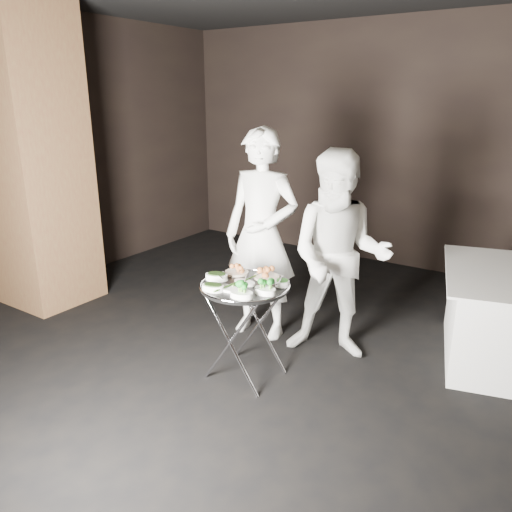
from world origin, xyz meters
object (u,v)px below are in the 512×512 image
Objects in this scene: serving_tray at (245,286)px; waiter_right at (339,257)px; tray_stand at (245,327)px; waiter_left at (261,235)px.

waiter_right is at bearing 59.54° from serving_tray.
serving_tray is at bearing 0.00° from tray_stand.
tray_stand is 0.34m from serving_tray.
waiter_left is at bearing 114.08° from serving_tray.
tray_stand is 0.44× the size of waiter_right.
tray_stand is 0.93m from waiter_left.
waiter_left is at bearing 114.08° from tray_stand.
waiter_right is (0.43, 0.72, 0.10)m from serving_tray.
waiter_left is at bearing 162.55° from waiter_right.
tray_stand is at bearing 180.00° from serving_tray.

